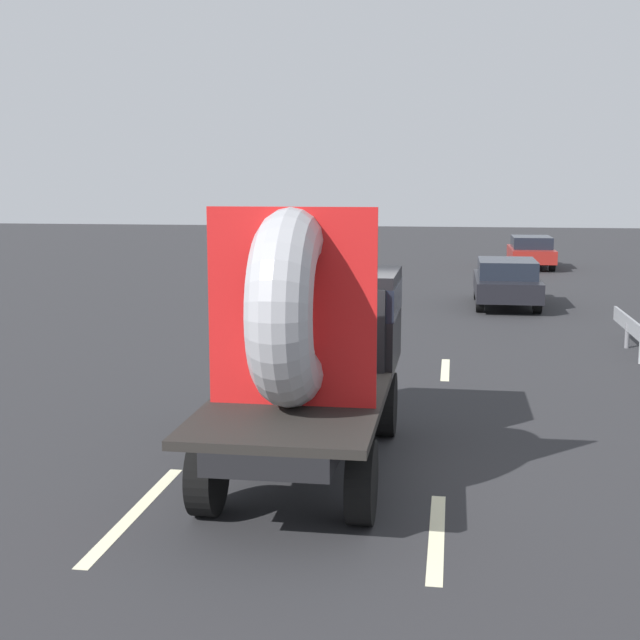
{
  "coord_description": "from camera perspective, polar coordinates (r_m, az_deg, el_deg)",
  "views": [
    {
      "loc": [
        1.48,
        -11.32,
        3.63
      ],
      "look_at": [
        -0.28,
        0.13,
        1.78
      ],
      "focal_mm": 48.85,
      "sensor_mm": 36.0,
      "label": 1
    }
  ],
  "objects": [
    {
      "name": "flatbed_truck",
      "position": [
        11.25,
        -0.4,
        -0.97
      ],
      "size": [
        2.02,
        5.25,
        3.35
      ],
      "color": "black",
      "rests_on": "ground_plane"
    },
    {
      "name": "lane_dash_left_near",
      "position": [
        10.07,
        -12.01,
        -12.21
      ],
      "size": [
        0.16,
        2.92,
        0.01
      ],
      "primitive_type": "cube",
      "rotation": [
        0.0,
        0.0,
        1.57
      ],
      "color": "beige",
      "rests_on": "ground_plane"
    },
    {
      "name": "lane_dash_right_far",
      "position": [
        17.14,
        8.21,
        -3.23
      ],
      "size": [
        0.16,
        2.0,
        0.01
      ],
      "primitive_type": "cube",
      "rotation": [
        0.0,
        0.0,
        1.57
      ],
      "color": "beige",
      "rests_on": "ground_plane"
    },
    {
      "name": "oncoming_car",
      "position": [
        37.94,
        13.65,
        4.42
      ],
      "size": [
        1.76,
        4.11,
        1.34
      ],
      "color": "black",
      "rests_on": "ground_plane"
    },
    {
      "name": "lane_dash_right_near",
      "position": [
        9.34,
        7.65,
        -13.83
      ],
      "size": [
        0.16,
        2.31,
        0.01
      ],
      "primitive_type": "cube",
      "rotation": [
        0.0,
        0.0,
        1.57
      ],
      "color": "beige",
      "rests_on": "ground_plane"
    },
    {
      "name": "lane_dash_left_far",
      "position": [
        17.63,
        -2.64,
        -2.8
      ],
      "size": [
        0.16,
        2.57,
        0.01
      ],
      "primitive_type": "cube",
      "rotation": [
        0.0,
        0.0,
        1.57
      ],
      "color": "beige",
      "rests_on": "ground_plane"
    },
    {
      "name": "ground_plane",
      "position": [
        11.98,
        1.26,
        -8.56
      ],
      "size": [
        120.0,
        120.0,
        0.0
      ],
      "primitive_type": "plane",
      "color": "#28282B"
    },
    {
      "name": "distant_sedan",
      "position": [
        26.06,
        12.11,
        2.5
      ],
      "size": [
        1.81,
        4.22,
        1.38
      ],
      "color": "black",
      "rests_on": "ground_plane"
    }
  ]
}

